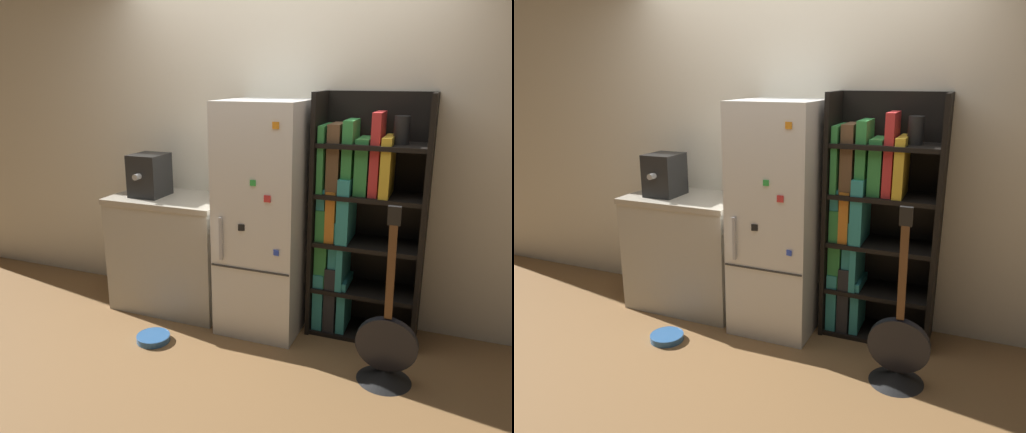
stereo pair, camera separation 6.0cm
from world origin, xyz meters
TOP-DOWN VIEW (x-y plane):
  - ground_plane at (0.00, 0.00)m, footprint 16.00×16.00m
  - wall_back at (0.00, 0.47)m, footprint 8.00×0.05m
  - refrigerator at (-0.00, 0.14)m, footprint 0.58×0.64m
  - bookshelf at (0.62, 0.29)m, footprint 0.76×0.38m
  - kitchen_counter at (-0.79, 0.17)m, footprint 0.92×0.58m
  - espresso_machine at (-0.95, 0.14)m, footprint 0.24×0.33m
  - guitar at (0.94, -0.29)m, footprint 0.37×0.33m
  - pet_bowl at (-0.63, -0.41)m, footprint 0.23×0.23m

SIDE VIEW (x-z plane):
  - ground_plane at x=0.00m, z-range 0.00..0.00m
  - pet_bowl at x=-0.63m, z-range 0.00..0.05m
  - guitar at x=0.94m, z-range -0.40..0.74m
  - kitchen_counter at x=-0.79m, z-range 0.00..0.91m
  - bookshelf at x=0.62m, z-range -0.03..1.67m
  - refrigerator at x=0.00m, z-range 0.00..1.65m
  - espresso_machine at x=-0.95m, z-range 0.91..1.23m
  - wall_back at x=0.00m, z-range 0.00..2.60m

